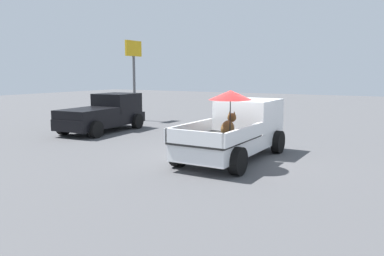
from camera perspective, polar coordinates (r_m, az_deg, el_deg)
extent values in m
plane|color=#4C4C4F|center=(12.82, 5.97, -4.63)|extent=(80.00, 80.00, 0.00)
cylinder|color=black|center=(14.71, 5.39, -1.37)|extent=(0.80, 0.29, 0.80)
cylinder|color=black|center=(14.00, 12.66, -2.02)|extent=(0.80, 0.29, 0.80)
cylinder|color=black|center=(11.69, -1.99, -3.83)|extent=(0.80, 0.29, 0.80)
cylinder|color=black|center=(10.78, 6.84, -4.92)|extent=(0.80, 0.29, 0.80)
cube|color=white|center=(12.71, 6.01, -2.12)|extent=(5.03, 1.87, 0.50)
cube|color=white|center=(13.87, 8.48, 2.00)|extent=(2.13, 1.89, 1.08)
cube|color=#4C606B|center=(14.77, 9.97, 3.12)|extent=(0.09, 1.72, 0.64)
cube|color=black|center=(11.64, 3.66, -1.64)|extent=(2.83, 1.88, 0.06)
cube|color=white|center=(12.04, -0.23, -0.19)|extent=(2.80, 0.14, 0.40)
cube|color=white|center=(11.22, 7.86, -0.89)|extent=(2.80, 0.14, 0.40)
cube|color=white|center=(10.43, 0.30, -1.50)|extent=(0.13, 1.84, 0.40)
ellipsoid|color=brown|center=(11.76, 5.31, -0.13)|extent=(0.68, 0.33, 0.52)
sphere|color=brown|center=(11.99, 5.94, 1.56)|extent=(0.28, 0.28, 0.28)
cone|color=brown|center=(12.01, 5.61, 2.25)|extent=(0.09, 0.09, 0.12)
cone|color=brown|center=(11.94, 6.30, 2.21)|extent=(0.09, 0.09, 0.12)
cylinder|color=black|center=(11.43, 5.69, 1.37)|extent=(0.03, 0.03, 1.21)
cone|color=red|center=(11.37, 5.74, 4.90)|extent=(1.31, 1.31, 0.28)
cylinder|color=black|center=(20.95, -12.44, 1.28)|extent=(0.78, 0.31, 0.76)
cylinder|color=black|center=(19.83, -8.13, 1.00)|extent=(0.78, 0.31, 0.76)
cylinder|color=black|center=(18.57, -18.58, 0.17)|extent=(0.78, 0.31, 0.76)
cylinder|color=black|center=(17.30, -14.08, -0.21)|extent=(0.78, 0.31, 0.76)
cube|color=black|center=(19.10, -13.20, 1.11)|extent=(4.91, 2.11, 0.50)
cube|color=black|center=(19.96, -11.09, 3.64)|extent=(2.01, 1.92, 1.00)
cube|color=black|center=(18.29, -15.22, 2.15)|extent=(2.81, 1.97, 0.40)
cylinder|color=#59595B|center=(23.22, -8.58, 5.81)|extent=(0.16, 0.16, 3.81)
cube|color=gold|center=(23.25, -8.70, 11.62)|extent=(1.40, 0.12, 0.90)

